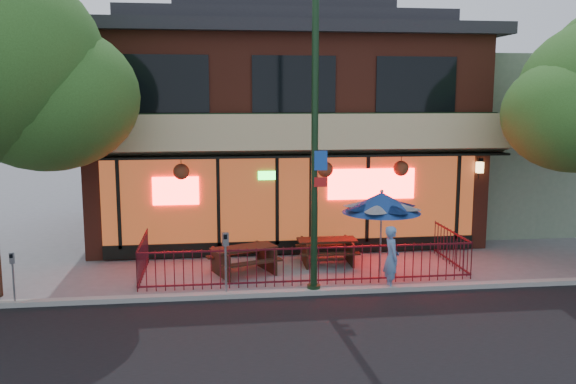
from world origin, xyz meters
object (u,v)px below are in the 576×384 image
at_px(picnic_table_left, 244,256).
at_px(parking_meter_far, 13,270).
at_px(patio_umbrella, 382,203).
at_px(parking_meter_near, 226,253).
at_px(pedestrian, 391,258).
at_px(street_light, 315,162).
at_px(picnic_table_right, 327,247).

height_order(picnic_table_left, parking_meter_far, parking_meter_far).
height_order(patio_umbrella, parking_meter_near, patio_umbrella).
bearing_deg(picnic_table_left, pedestrian, -27.01).
relative_size(street_light, picnic_table_left, 3.43).
distance_m(picnic_table_right, parking_meter_far, 8.05).
bearing_deg(patio_umbrella, parking_meter_far, -172.31).
bearing_deg(street_light, picnic_table_right, 72.52).
bearing_deg(picnic_table_right, picnic_table_left, -163.46).
xyz_separation_m(pedestrian, parking_meter_far, (-8.72, -0.13, 0.05)).
relative_size(pedestrian, parking_meter_far, 1.27).
relative_size(picnic_table_left, picnic_table_right, 1.24).
distance_m(patio_umbrella, parking_meter_near, 4.27).
distance_m(picnic_table_left, pedestrian, 3.92).
height_order(street_light, parking_meter_near, street_light).
xyz_separation_m(picnic_table_right, pedestrian, (1.11, -2.48, 0.32)).
height_order(picnic_table_right, pedestrian, pedestrian).
relative_size(street_light, picnic_table_right, 4.24).
relative_size(picnic_table_right, parking_meter_far, 1.33).
distance_m(picnic_table_left, parking_meter_far, 5.59).
height_order(pedestrian, parking_meter_far, pedestrian).
bearing_deg(picnic_table_right, parking_meter_far, -161.07).
xyz_separation_m(picnic_table_right, parking_meter_far, (-7.61, -2.61, 0.38)).
height_order(street_light, patio_umbrella, street_light).
height_order(patio_umbrella, parking_meter_far, patio_umbrella).
relative_size(picnic_table_right, patio_umbrella, 0.72).
height_order(picnic_table_right, parking_meter_near, parking_meter_near).
height_order(patio_umbrella, pedestrian, patio_umbrella).
bearing_deg(street_light, picnic_table_left, 130.69).
distance_m(patio_umbrella, pedestrian, 1.58).
distance_m(street_light, parking_meter_near, 2.97).
bearing_deg(pedestrian, picnic_table_left, 64.23).
bearing_deg(pedestrian, patio_umbrella, 0.13).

